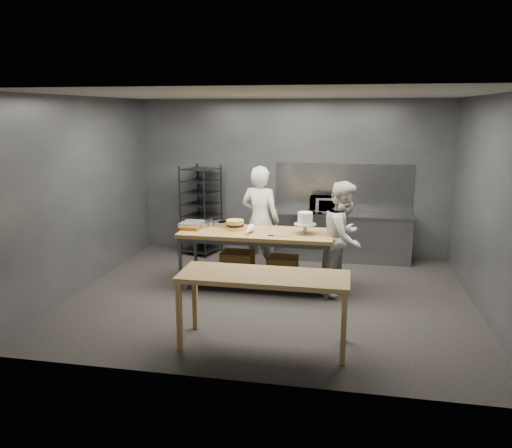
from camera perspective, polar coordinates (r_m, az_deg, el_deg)
The scene contains 16 objects.
ground at distance 7.73m, azimuth 1.67°, elevation -8.21°, with size 6.00×6.00×0.00m, color black.
back_wall at distance 9.78m, azimuth 4.06°, elevation 5.30°, with size 6.00×0.04×3.00m, color #4C4F54.
work_table at distance 7.95m, azimuth 0.07°, elevation -3.26°, with size 2.40×0.90×0.92m.
near_counter at distance 5.91m, azimuth 0.88°, elevation -6.56°, with size 2.00×0.70×0.90m.
back_counter at distance 9.59m, azimuth 9.67°, elevation -1.38°, with size 2.60×0.60×0.90m.
splashback_panel at distance 9.71m, azimuth 9.91°, elevation 4.19°, with size 2.60×0.02×0.90m, color slate.
speed_rack at distance 9.85m, azimuth -6.28°, elevation 1.50°, with size 0.76×0.80×1.75m.
chef_behind at distance 8.54m, azimuth 0.47°, elevation 0.42°, with size 0.69×0.45×1.88m, color silver.
chef_right at distance 7.76m, azimuth 9.97°, elevation -1.57°, with size 0.85×0.66×1.74m, color silver.
microwave at distance 9.48m, azimuth 7.84°, elevation 2.21°, with size 0.54×0.37×0.30m, color black.
frosted_cake_stand at distance 7.69m, azimuth 5.64°, elevation 0.41°, with size 0.34×0.34×0.34m.
layer_cake at distance 7.94m, azimuth -2.41°, elevation -0.11°, with size 0.28×0.28×0.16m.
cake_pans at distance 8.22m, azimuth -4.80°, elevation 0.00°, with size 0.68×0.34×0.07m.
piping_bag at distance 7.67m, azimuth -0.84°, elevation -0.72°, with size 0.12×0.12×0.38m, color white.
offset_spatula at distance 7.55m, azimuth 2.38°, elevation -1.37°, with size 0.36×0.02×0.02m.
pastry_clamshells at distance 8.10m, azimuth -7.35°, elevation -0.12°, with size 0.33×0.38×0.11m.
Camera 1 is at (1.12, -7.13, 2.77)m, focal length 35.00 mm.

